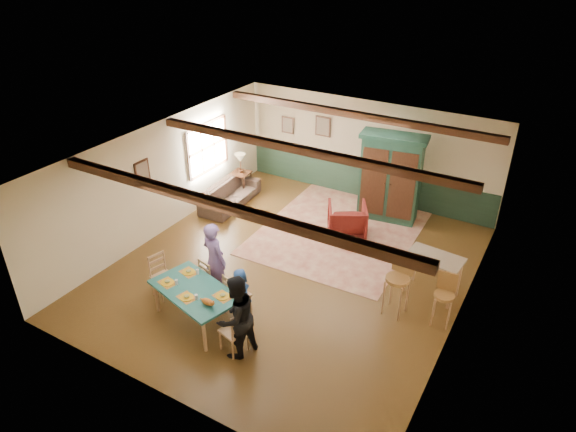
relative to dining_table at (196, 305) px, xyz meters
The scene contains 35 objects.
floor 2.47m from the dining_table, 73.54° to the left, with size 8.00×8.00×0.00m, color #492F14.
wall_back 6.46m from the dining_table, 83.77° to the left, with size 7.00×0.02×2.70m, color beige.
wall_left 3.79m from the dining_table, 140.12° to the left, with size 0.02×8.00×2.70m, color beige.
wall_right 4.91m from the dining_table, 29.22° to the left, with size 0.02×8.00×2.70m, color beige.
ceiling 3.39m from the dining_table, 73.54° to the left, with size 7.00×8.00×0.02m, color white.
wainscot_back 6.36m from the dining_table, 83.75° to the left, with size 6.95×0.03×0.90m, color #1C3426.
ceiling_beam_front 2.36m from the dining_table, ahead, with size 6.95×0.16×0.16m, color black.
ceiling_beam_mid 3.62m from the dining_table, 75.84° to the left, with size 6.95×0.16×0.16m, color black.
ceiling_beam_back 5.84m from the dining_table, 82.62° to the left, with size 6.95×0.16×0.16m, color black.
window_left 5.05m from the dining_table, 124.47° to the left, with size 0.06×1.60×1.30m, color white, non-canonical shape.
picture_left_wall 3.56m from the dining_table, 147.85° to the left, with size 0.04×0.42×0.52m, color gray, non-canonical shape.
picture_back_a 6.51m from the dining_table, 95.49° to the left, with size 0.45×0.04×0.55m, color gray, non-canonical shape.
picture_back_b 6.67m from the dining_table, 105.13° to the left, with size 0.38×0.04×0.48m, color gray, non-canonical shape.
dining_table is the anchor object (origin of this frame).
dining_chair_far_left 0.78m from the dining_table, 103.91° to the left, with size 0.40×0.42×0.90m, color #A17550, non-canonical shape.
dining_chair_far_right 0.78m from the dining_table, 45.80° to the left, with size 0.40×0.42×0.90m, color #A17550, non-canonical shape.
dining_chair_end_left 1.09m from the dining_table, 164.85° to the left, with size 0.40×0.42×0.90m, color #A17550, non-canonical shape.
dining_chair_end_right 1.09m from the dining_table, 15.15° to the right, with size 0.40×0.42×0.90m, color #A17550, non-canonical shape.
person_man 0.96m from the dining_table, 101.42° to the left, with size 0.60×0.39×1.63m, color #775999.
person_woman 1.26m from the dining_table, 15.15° to the right, with size 0.76×0.59×1.56m, color black.
person_child 0.85m from the dining_table, 48.29° to the left, with size 0.46×0.30×0.95m, color navy.
cat 0.69m from the dining_table, 25.45° to the right, with size 0.34×0.13×0.17m, color orange, non-canonical shape.
place_setting_near_left 0.70m from the dining_table, behind, with size 0.38×0.28×0.11m, color gold, non-canonical shape.
place_setting_near_center 0.48m from the dining_table, 83.34° to the right, with size 0.38×0.28×0.11m, color gold, non-canonical shape.
place_setting_far_left 0.70m from the dining_table, 140.41° to the left, with size 0.38×0.28×0.11m, color gold, non-canonical shape.
place_setting_far_right 0.70m from the dining_table, ahead, with size 0.38×0.28×0.11m, color gold, non-canonical shape.
area_rug 4.37m from the dining_table, 77.93° to the left, with size 3.51×4.17×0.01m, color beige.
armoire 5.82m from the dining_table, 73.27° to the left, with size 1.58×0.63×2.23m, color #17392B.
armchair 4.36m from the dining_table, 74.87° to the left, with size 0.88×0.91×0.82m, color #440D0E.
sofa 4.70m from the dining_table, 118.15° to the left, with size 2.00×0.78×0.58m, color #3E2E27.
end_table 5.46m from the dining_table, 115.93° to the left, with size 0.48×0.48×0.59m, color black, non-canonical shape.
table_lamp 5.48m from the dining_table, 115.93° to the left, with size 0.30×0.30×0.54m, color beige, non-canonical shape.
counter_table 4.63m from the dining_table, 40.17° to the left, with size 1.06×0.62×0.89m, color #C3B198, non-canonical shape.
bar_stool_left 3.74m from the dining_table, 33.53° to the left, with size 0.45×0.49×1.27m, color #9F723E, non-canonical shape.
bar_stool_right 4.53m from the dining_table, 28.94° to the left, with size 0.37×0.41×1.05m, color #9F723E, non-canonical shape.
Camera 1 is at (4.53, -7.97, 6.41)m, focal length 32.00 mm.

